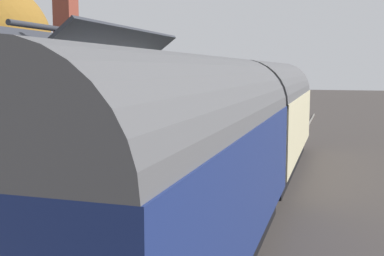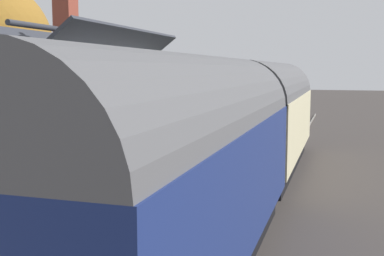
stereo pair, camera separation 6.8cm
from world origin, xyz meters
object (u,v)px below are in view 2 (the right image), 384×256
(planter_edge_near, at_px, (168,126))
(lamp_post_platform, at_px, (237,84))
(bench_mid_platform, at_px, (211,119))
(planter_corner_building, at_px, (157,129))
(station_building, at_px, (86,115))
(planter_under_sign, at_px, (74,193))
(train, at_px, (241,131))
(planter_bench_left, at_px, (182,128))
(station_sign_board, at_px, (216,110))
(planter_edge_far, at_px, (229,114))
(planter_bench_right, at_px, (24,231))
(bench_platform_end, at_px, (190,128))
(tree_behind_building, at_px, (125,65))
(planter_by_door, at_px, (204,111))

(planter_edge_near, xyz_separation_m, lamp_post_platform, (5.04, -2.38, 1.91))
(bench_mid_platform, relative_size, planter_corner_building, 1.61)
(station_building, xyz_separation_m, planter_under_sign, (-4.66, -2.31, -1.28))
(train, relative_size, planter_under_sign, 34.40)
(bench_mid_platform, bearing_deg, planter_bench_left, 166.67)
(train, xyz_separation_m, bench_mid_platform, (10.77, 3.80, -0.86))
(planter_edge_near, height_order, station_sign_board, station_sign_board)
(train, distance_m, planter_edge_far, 14.02)
(planter_bench_right, bearing_deg, station_building, 21.38)
(train, relative_size, bench_platform_end, 15.14)
(planter_bench_left, xyz_separation_m, tree_behind_building, (7.52, 6.46, 3.13))
(bench_mid_platform, height_order, planter_under_sign, bench_mid_platform)
(station_building, relative_size, planter_edge_far, 8.50)
(bench_platform_end, relative_size, planter_bench_left, 1.85)
(planter_under_sign, bearing_deg, tree_behind_building, 21.96)
(station_building, distance_m, station_sign_board, 8.43)
(planter_edge_far, relative_size, planter_by_door, 0.98)
(station_building, relative_size, bench_mid_platform, 5.29)
(planter_bench_left, distance_m, planter_under_sign, 12.41)
(planter_edge_near, xyz_separation_m, planter_corner_building, (-1.57, -0.08, 0.06))
(lamp_post_platform, xyz_separation_m, tree_behind_building, (2.41, 8.10, 1.13))
(planter_corner_building, bearing_deg, planter_by_door, 2.41)
(planter_bench_right, bearing_deg, planter_corner_building, 11.38)
(planter_edge_far, height_order, planter_bench_left, planter_edge_far)
(planter_corner_building, distance_m, station_sign_board, 3.05)
(planter_corner_building, xyz_separation_m, planter_under_sign, (-10.81, -2.19, -0.11))
(station_building, xyz_separation_m, bench_mid_platform, (10.61, -1.47, -1.15))
(bench_mid_platform, xyz_separation_m, planter_under_sign, (-15.27, -0.84, -0.13))
(planter_under_sign, bearing_deg, planter_by_door, 7.40)
(station_building, bearing_deg, train, -91.77)
(bench_platform_end, height_order, station_sign_board, station_sign_board)
(planter_bench_left, bearing_deg, planter_edge_far, -9.88)
(bench_mid_platform, distance_m, planter_by_door, 4.88)
(planter_edge_far, bearing_deg, station_sign_board, -173.71)
(train, bearing_deg, planter_bench_right, 160.29)
(lamp_post_platform, bearing_deg, tree_behind_building, 73.46)
(planter_by_door, bearing_deg, station_sign_board, -159.72)
(planter_by_door, distance_m, lamp_post_platform, 4.04)
(bench_mid_platform, height_order, planter_bench_right, bench_mid_platform)
(planter_bench_left, distance_m, planter_by_door, 7.59)
(bench_platform_end, xyz_separation_m, lamp_post_platform, (6.22, -0.89, 1.83))
(tree_behind_building, bearing_deg, station_building, -159.45)
(train, distance_m, planter_edge_near, 9.51)
(station_building, bearing_deg, bench_mid_platform, -7.87)
(station_sign_board, height_order, tree_behind_building, tree_behind_building)
(tree_behind_building, bearing_deg, planter_bench_right, -159.18)
(planter_edge_far, height_order, lamp_post_platform, lamp_post_platform)
(planter_edge_near, relative_size, station_sign_board, 0.49)
(station_building, distance_m, planter_by_door, 15.22)
(bench_platform_end, bearing_deg, planter_under_sign, -175.99)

